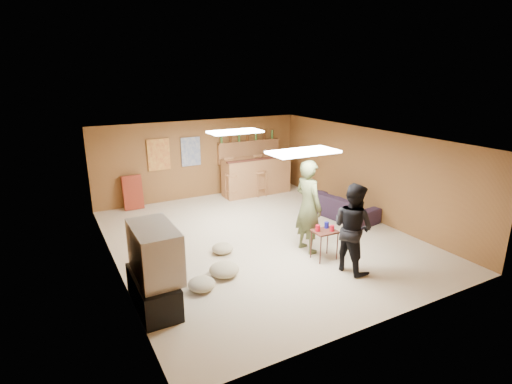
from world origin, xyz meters
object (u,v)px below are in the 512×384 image
tv_body (155,252)px  person_black (353,228)px  bar_counter (256,176)px  person_olive (308,206)px  tray_table (324,245)px  sofa (340,205)px

tv_body → person_black: size_ratio=0.67×
bar_counter → person_olive: bearing=-103.8°
tv_body → person_black: 3.45m
tv_body → person_black: bearing=-8.9°
person_olive → bar_counter: bearing=-18.7°
bar_counter → person_black: 5.05m
tv_body → bar_counter: tv_body is taller
bar_counter → tray_table: 4.50m
bar_counter → sofa: 2.85m
person_olive → person_black: (0.22, -1.06, -0.12)m
sofa → tray_table: bearing=123.9°
person_black → sofa: (1.67, 2.30, -0.54)m
bar_counter → person_black: size_ratio=1.22×
bar_counter → person_olive: person_olive is taller
person_olive → person_black: bearing=-173.4°
person_black → tray_table: (-0.15, 0.58, -0.53)m
tv_body → person_black: person_black is taller
bar_counter → person_black: bearing=-98.5°
bar_counter → person_olive: size_ratio=1.07×
tv_body → person_olive: (3.19, 0.52, 0.04)m
sofa → tray_table: 2.51m
tv_body → tray_table: tv_body is taller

